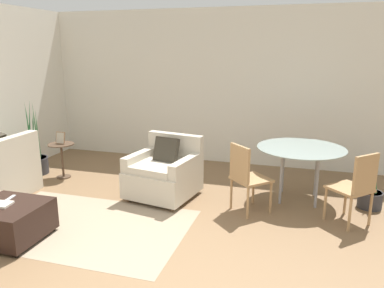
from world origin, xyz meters
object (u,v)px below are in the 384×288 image
Objects in this scene: tv_remote_primary at (10,198)px; potted_plant at (34,159)px; side_table at (62,154)px; ottoman at (10,220)px; armchair at (164,173)px; book_stack at (0,204)px; dining_chair_near_right at (356,184)px; dining_chair_near_left at (246,174)px; picture_frame at (60,138)px; potted_plant_small at (370,195)px; dining_table at (301,153)px.

potted_plant reaches higher than tv_remote_primary.
side_table is (0.58, -0.04, 0.15)m from potted_plant.
ottoman is 4.39× the size of tv_remote_primary.
side_table is at bearing 108.19° from tv_remote_primary.
armchair is 2.10m from book_stack.
dining_chair_near_left is at bearing 180.00° from dining_chair_near_right.
potted_plant is at bearing 122.68° from ottoman.
armchair is at bearing -7.72° from potted_plant.
armchair reaches higher than side_table.
book_stack is 0.28× the size of dining_chair_near_left.
book_stack is 1.30× the size of picture_frame.
side_table is 3.11m from dining_chair_near_left.
armchair is 1.91m from side_table.
book_stack is 2.35m from potted_plant.
dining_chair_near_left is 1.72m from potted_plant_small.
dining_chair_near_left is at bearing 31.04° from book_stack.
tv_remote_primary is 0.23× the size of potted_plant_small.
ottoman is 2.11m from picture_frame.
dining_chair_near_right is (4.35, -0.50, 0.12)m from side_table.
tv_remote_primary is at bearing -152.75° from dining_chair_near_left.
armchair is 2.49m from potted_plant.
potted_plant is 1.38× the size of dining_chair_near_right.
armchair is 1.75× the size of side_table.
potted_plant is at bearing 120.83° from book_stack.
dining_table reaches higher than side_table.
armchair is 1.11× the size of dining_chair_near_right.
potted_plant_small reaches higher than tv_remote_primary.
potted_plant_small is at bearing 1.53° from picture_frame.
potted_plant is at bearing 122.63° from tv_remote_primary.
dining_table is 1.32× the size of dining_chair_near_right.
armchair is at bearing 175.19° from dining_chair_near_right.
potted_plant_small is at bearing 21.72° from dining_chair_near_left.
dining_chair_near_right reaches higher than tv_remote_primary.
dining_chair_near_left is at bearing -158.28° from potted_plant_small.
armchair is 0.80× the size of potted_plant.
potted_plant_small is (0.27, 0.62, -0.34)m from dining_chair_near_right.
dining_chair_near_left is at bearing -9.27° from side_table.
potted_plant_small is at bearing 66.22° from dining_chair_near_right.
potted_plant reaches higher than dining_table.
dining_table is at bearing 1.38° from potted_plant.
picture_frame is (-0.58, 1.78, 0.26)m from tv_remote_primary.
dining_chair_near_left is (3.64, -0.54, 0.26)m from potted_plant.
potted_plant_small is (4.63, 0.12, -0.49)m from picture_frame.
dining_chair_near_right is at bearing -6.55° from side_table.
ottoman is 1.31× the size of side_table.
dining_chair_near_left is (1.18, -0.21, 0.17)m from armchair.
dining_table is 1.04m from potted_plant_small.
potted_plant is (-1.20, 2.01, -0.16)m from book_stack.
side_table is 0.48× the size of dining_table.
dining_table is (3.71, 0.15, 0.27)m from side_table.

